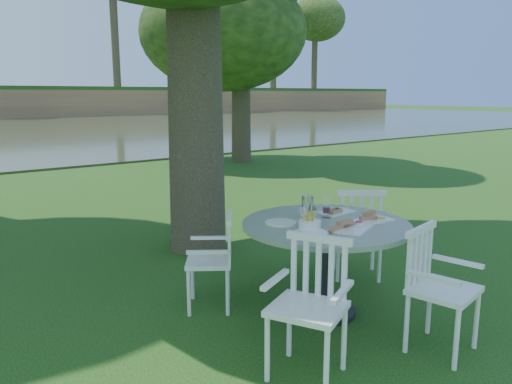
% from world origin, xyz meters
% --- Properties ---
extents(ground, '(140.00, 140.00, 0.00)m').
position_xyz_m(ground, '(0.00, 0.00, 0.00)').
color(ground, '#11360B').
rests_on(ground, ground).
extents(table, '(1.43, 1.43, 0.82)m').
position_xyz_m(table, '(-0.26, -1.10, 0.67)').
color(table, black).
rests_on(table, ground).
extents(chair_ne, '(0.66, 0.66, 0.95)m').
position_xyz_m(chair_ne, '(0.60, -0.74, 0.56)').
color(chair_ne, white).
rests_on(chair_ne, ground).
extents(chair_nw, '(0.57, 0.58, 0.84)m').
position_xyz_m(chair_nw, '(-0.92, -0.43, 0.50)').
color(chair_nw, white).
rests_on(chair_nw, ground).
extents(chair_sw, '(0.60, 0.62, 0.94)m').
position_xyz_m(chair_sw, '(-0.99, -1.69, 0.55)').
color(chair_sw, white).
rests_on(chair_sw, ground).
extents(chair_se, '(0.54, 0.51, 0.92)m').
position_xyz_m(chair_se, '(-0.06, -2.01, 0.54)').
color(chair_se, white).
rests_on(chair_se, ground).
extents(tableware, '(1.06, 0.83, 0.21)m').
position_xyz_m(tableware, '(-0.30, -1.07, 0.86)').
color(tableware, white).
rests_on(tableware, table).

